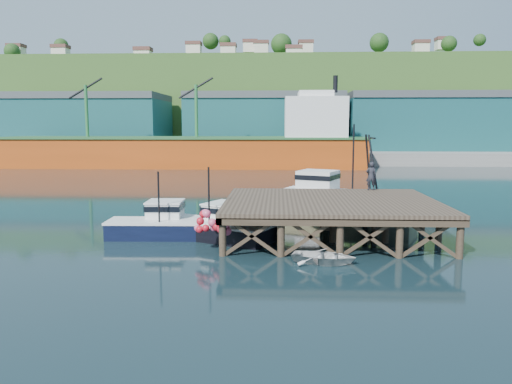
# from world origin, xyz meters

# --- Properties ---
(ground) EXTENTS (300.00, 300.00, 0.00)m
(ground) POSITION_xyz_m (0.00, 0.00, 0.00)
(ground) COLOR black
(ground) RESTS_ON ground
(wharf) EXTENTS (12.00, 10.00, 2.62)m
(wharf) POSITION_xyz_m (5.50, -0.19, 1.94)
(wharf) COLOR brown
(wharf) RESTS_ON ground
(far_quay) EXTENTS (160.00, 40.00, 2.00)m
(far_quay) POSITION_xyz_m (0.00, 70.00, 1.00)
(far_quay) COLOR gray
(far_quay) RESTS_ON ground
(warehouse_left) EXTENTS (32.00, 16.00, 9.00)m
(warehouse_left) POSITION_xyz_m (-35.00, 65.00, 6.50)
(warehouse_left) COLOR #1A5258
(warehouse_left) RESTS_ON far_quay
(warehouse_mid) EXTENTS (28.00, 16.00, 9.00)m
(warehouse_mid) POSITION_xyz_m (0.00, 65.00, 6.50)
(warehouse_mid) COLOR #1A5258
(warehouse_mid) RESTS_ON far_quay
(warehouse_right) EXTENTS (30.00, 16.00, 9.00)m
(warehouse_right) POSITION_xyz_m (30.00, 65.00, 6.50)
(warehouse_right) COLOR #1A5258
(warehouse_right) RESTS_ON far_quay
(cargo_ship) EXTENTS (55.50, 10.00, 13.75)m
(cargo_ship) POSITION_xyz_m (-8.46, 48.00, 3.31)
(cargo_ship) COLOR #BF4712
(cargo_ship) RESTS_ON ground
(hillside) EXTENTS (220.00, 50.00, 22.00)m
(hillside) POSITION_xyz_m (0.00, 100.00, 11.00)
(hillside) COLOR #2D511E
(hillside) RESTS_ON ground
(boat_navy) EXTENTS (6.18, 3.32, 3.83)m
(boat_navy) POSITION_xyz_m (-4.12, -0.54, 0.77)
(boat_navy) COLOR black
(boat_navy) RESTS_ON ground
(boat_black) EXTENTS (7.03, 5.92, 4.11)m
(boat_black) POSITION_xyz_m (-0.84, -0.78, 0.75)
(boat_black) COLOR black
(boat_black) RESTS_ON ground
(trawler) EXTENTS (10.17, 7.08, 6.44)m
(trawler) POSITION_xyz_m (7.14, 7.03, 1.33)
(trawler) COLOR beige
(trawler) RESTS_ON ground
(dinghy) EXTENTS (3.42, 2.82, 0.62)m
(dinghy) POSITION_xyz_m (4.63, -5.80, 0.31)
(dinghy) COLOR silver
(dinghy) RESTS_ON ground
(dockworker) EXTENTS (0.69, 0.47, 1.86)m
(dockworker) POSITION_xyz_m (8.59, 4.40, 3.05)
(dockworker) COLOR black
(dockworker) RESTS_ON wharf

